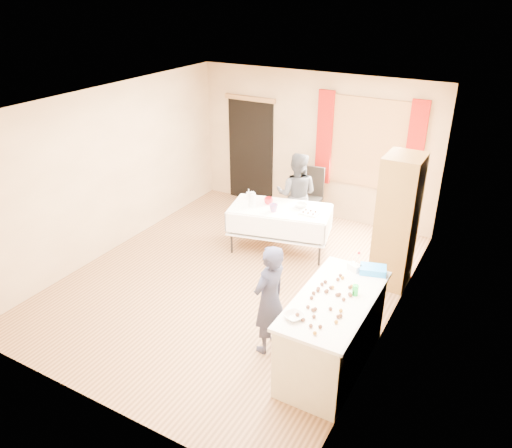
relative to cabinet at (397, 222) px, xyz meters
The scene contains 29 objects.
floor 2.46m from the cabinet, 151.81° to the right, with size 4.50×5.50×0.02m, color #9E7047.
ceiling 2.79m from the cabinet, 151.81° to the right, with size 4.50×5.50×0.02m, color white.
wall_back 2.63m from the cabinet, 139.61° to the left, with size 4.50×0.02×2.60m, color tan.
wall_front 4.33m from the cabinet, 117.48° to the right, with size 4.50×0.02×2.60m, color tan.
wall_left 4.39m from the cabinet, 165.91° to the right, with size 0.02×5.50×2.60m, color tan.
wall_right 1.15m from the cabinet, 75.80° to the right, with size 0.02×5.50×2.60m, color tan.
window_frame 2.00m from the cabinet, 120.91° to the left, with size 1.32×0.06×1.52m, color olive.
window_pane 1.99m from the cabinet, 121.15° to the left, with size 1.20×0.02×1.40m, color white.
curtain_left 2.45m from the cabinet, 137.83° to the left, with size 0.28×0.06×1.65m, color maroon.
curtain_right 1.70m from the cabinet, 97.46° to the left, with size 0.28×0.06×1.65m, color maroon.
doorway 3.69m from the cabinet, 153.18° to the left, with size 0.95×0.04×2.00m, color black.
door_lintel 3.82m from the cabinet, 153.60° to the left, with size 1.05×0.06×0.08m, color olive.
cabinet is the anchor object (origin of this frame).
counter 2.15m from the cabinet, 92.75° to the right, with size 0.78×1.64×0.91m.
party_table 1.91m from the cabinet, behind, with size 1.72×1.15×0.75m.
chair 2.29m from the cabinet, 146.74° to the left, with size 0.46×0.46×1.03m.
girl 2.35m from the cabinet, 111.44° to the right, with size 0.43×0.56×1.37m, color #20223B.
woman 2.01m from the cabinet, 158.88° to the left, with size 0.82×0.71×1.46m, color black.
soda_can 1.93m from the cabinet, 88.09° to the right, with size 0.07×0.07×0.12m, color #14942B.
mixing_bowl 2.65m from the cabinet, 97.30° to the right, with size 0.26×0.26×0.05m, color white.
foam_block 1.44m from the cabinet, 94.54° to the right, with size 0.15×0.10×0.08m, color white.
blue_basket 1.39m from the cabinet, 86.19° to the right, with size 0.30×0.20×0.08m, color #1C84F2.
pitcher 2.25m from the cabinet, behind, with size 0.11×0.11×0.22m, color silver.
cup_red 2.08m from the cabinet, behind, with size 0.19×0.19×0.11m, color red.
cup_rainbow 1.88m from the cabinet, behind, with size 0.14×0.14×0.12m, color red.
small_bowl 1.59m from the cabinet, behind, with size 0.21×0.21×0.06m, color white.
pastry_tray 1.36m from the cabinet, behind, with size 0.28×0.20×0.02m, color white.
bottle 2.46m from the cabinet, behind, with size 0.10×0.10×0.16m, color white.
cake_balls 2.18m from the cabinet, 93.78° to the right, with size 0.44×1.15×0.04m.
Camera 1 is at (3.32, -5.31, 3.97)m, focal length 35.00 mm.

